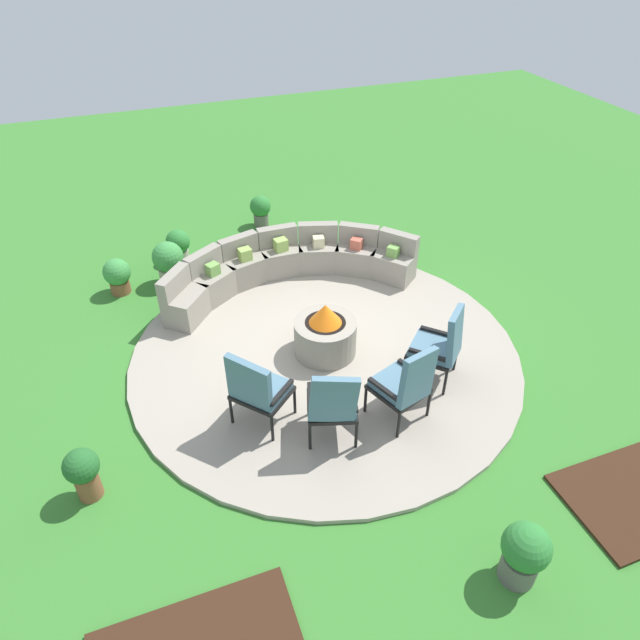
# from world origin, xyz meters

# --- Properties ---
(ground_plane) EXTENTS (24.00, 24.00, 0.00)m
(ground_plane) POSITION_xyz_m (0.00, 0.00, 0.00)
(ground_plane) COLOR #387A2D
(patio_circle) EXTENTS (5.23, 5.23, 0.06)m
(patio_circle) POSITION_xyz_m (0.00, 0.00, 0.03)
(patio_circle) COLOR #9E9384
(patio_circle) RESTS_ON ground_plane
(fire_pit) EXTENTS (0.83, 0.83, 0.77)m
(fire_pit) POSITION_xyz_m (0.00, 0.00, 0.37)
(fire_pit) COLOR gray
(fire_pit) RESTS_ON patio_circle
(curved_stone_bench) EXTENTS (4.02, 1.42, 0.75)m
(curved_stone_bench) POSITION_xyz_m (0.04, 1.80, 0.36)
(curved_stone_bench) COLOR gray
(curved_stone_bench) RESTS_ON patio_circle
(lounge_chair_front_left) EXTENTS (0.79, 0.81, 1.08)m
(lounge_chair_front_left) POSITION_xyz_m (-1.18, -0.94, 0.62)
(lounge_chair_front_left) COLOR black
(lounge_chair_front_left) RESTS_ON patio_circle
(lounge_chair_front_right) EXTENTS (0.69, 0.70, 1.06)m
(lounge_chair_front_right) POSITION_xyz_m (-0.46, -1.43, 0.61)
(lounge_chair_front_right) COLOR black
(lounge_chair_front_right) RESTS_ON patio_circle
(lounge_chair_back_left) EXTENTS (0.73, 0.75, 1.09)m
(lounge_chair_back_left) POSITION_xyz_m (0.42, -1.45, 0.61)
(lounge_chair_back_left) COLOR black
(lounge_chair_back_left) RESTS_ON patio_circle
(lounge_chair_back_right) EXTENTS (0.78, 0.81, 1.09)m
(lounge_chair_back_right) POSITION_xyz_m (1.14, -0.99, 0.61)
(lounge_chair_back_right) COLOR black
(lounge_chair_back_right) RESTS_ON patio_circle
(potted_plant_0) EXTENTS (0.39, 0.39, 0.58)m
(potted_plant_0) POSITION_xyz_m (0.21, 3.93, 0.33)
(potted_plant_0) COLOR #605B56
(potted_plant_0) RESTS_ON ground_plane
(potted_plant_1) EXTENTS (0.42, 0.42, 0.58)m
(potted_plant_1) POSITION_xyz_m (-2.48, 2.54, 0.32)
(potted_plant_1) COLOR brown
(potted_plant_1) RESTS_ON ground_plane
(potted_plant_2) EXTENTS (0.36, 0.36, 0.65)m
(potted_plant_2) POSITION_xyz_m (-3.10, -1.25, 0.37)
(potted_plant_2) COLOR brown
(potted_plant_2) RESTS_ON ground_plane
(potted_plant_3) EXTENTS (0.44, 0.44, 0.70)m
(potted_plant_3) POSITION_xyz_m (0.54, -3.55, 0.38)
(potted_plant_3) COLOR #605B56
(potted_plant_3) RESTS_ON ground_plane
(potted_plant_4) EXTENTS (0.49, 0.49, 0.72)m
(potted_plant_4) POSITION_xyz_m (-1.68, 2.54, 0.40)
(potted_plant_4) COLOR #A89E8E
(potted_plant_4) RESTS_ON ground_plane
(potted_plant_5) EXTENTS (0.40, 0.40, 0.57)m
(potted_plant_5) POSITION_xyz_m (-1.44, 3.16, 0.31)
(potted_plant_5) COLOR #A89E8E
(potted_plant_5) RESTS_ON ground_plane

